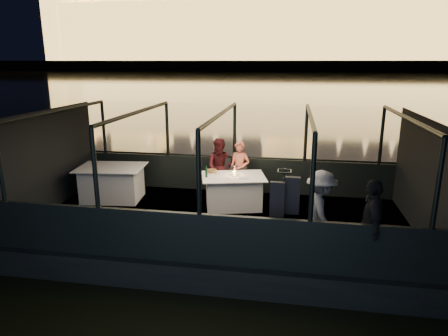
% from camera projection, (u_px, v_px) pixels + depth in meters
% --- Properties ---
extents(river_water, '(500.00, 500.00, 0.00)m').
position_uv_depth(river_water, '(288.00, 80.00, 85.00)').
color(river_water, black).
rests_on(river_water, ground).
extents(boat_hull, '(8.60, 4.40, 1.00)m').
position_uv_depth(boat_hull, '(221.00, 240.00, 8.88)').
color(boat_hull, black).
rests_on(boat_hull, river_water).
extents(boat_deck, '(8.00, 4.00, 0.04)m').
position_uv_depth(boat_deck, '(221.00, 220.00, 8.75)').
color(boat_deck, black).
rests_on(boat_deck, boat_hull).
extents(gunwale_port, '(8.00, 0.08, 0.90)m').
position_uv_depth(gunwale_port, '(234.00, 174.00, 10.53)').
color(gunwale_port, black).
rests_on(gunwale_port, boat_deck).
extents(gunwale_starboard, '(8.00, 0.08, 0.90)m').
position_uv_depth(gunwale_starboard, '(200.00, 239.00, 6.73)').
color(gunwale_starboard, black).
rests_on(gunwale_starboard, boat_deck).
extents(cabin_glass_port, '(8.00, 0.02, 1.40)m').
position_uv_depth(cabin_glass_port, '(235.00, 131.00, 10.23)').
color(cabin_glass_port, '#99B2B2').
rests_on(cabin_glass_port, gunwale_port).
extents(cabin_glass_starboard, '(8.00, 0.02, 1.40)m').
position_uv_depth(cabin_glass_starboard, '(199.00, 173.00, 6.43)').
color(cabin_glass_starboard, '#99B2B2').
rests_on(cabin_glass_starboard, gunwale_starboard).
extents(cabin_roof_glass, '(8.00, 4.00, 0.02)m').
position_uv_depth(cabin_roof_glass, '(221.00, 114.00, 8.15)').
color(cabin_roof_glass, '#99B2B2').
rests_on(cabin_roof_glass, boat_deck).
extents(end_wall_fore, '(0.02, 4.00, 2.30)m').
position_uv_depth(end_wall_fore, '(49.00, 161.00, 9.11)').
color(end_wall_fore, black).
rests_on(end_wall_fore, boat_deck).
extents(end_wall_aft, '(0.02, 4.00, 2.30)m').
position_uv_depth(end_wall_aft, '(422.00, 177.00, 7.79)').
color(end_wall_aft, black).
rests_on(end_wall_aft, boat_deck).
extents(canopy_ribs, '(8.00, 4.00, 2.30)m').
position_uv_depth(canopy_ribs, '(221.00, 168.00, 8.45)').
color(canopy_ribs, black).
rests_on(canopy_ribs, boat_deck).
extents(embankment, '(400.00, 140.00, 6.00)m').
position_uv_depth(embankment, '(292.00, 67.00, 208.45)').
color(embankment, '#423D33').
rests_on(embankment, ground).
extents(dining_table_central, '(1.66, 1.37, 0.77)m').
position_uv_depth(dining_table_central, '(233.00, 192.00, 9.36)').
color(dining_table_central, silver).
rests_on(dining_table_central, boat_deck).
extents(dining_table_aft, '(1.71, 1.32, 0.84)m').
position_uv_depth(dining_table_aft, '(112.00, 185.00, 9.89)').
color(dining_table_aft, white).
rests_on(dining_table_aft, boat_deck).
extents(chair_port_left, '(0.53, 0.53, 0.95)m').
position_uv_depth(chair_port_left, '(221.00, 180.00, 10.04)').
color(chair_port_left, black).
rests_on(chair_port_left, boat_deck).
extents(chair_port_right, '(0.43, 0.43, 0.83)m').
position_uv_depth(chair_port_right, '(238.00, 183.00, 9.76)').
color(chair_port_right, black).
rests_on(chair_port_right, boat_deck).
extents(coat_stand, '(0.53, 0.48, 1.59)m').
position_uv_depth(coat_stand, '(283.00, 207.00, 6.91)').
color(coat_stand, black).
rests_on(coat_stand, boat_deck).
extents(person_woman_coral, '(0.59, 0.46, 1.44)m').
position_uv_depth(person_woman_coral, '(240.00, 169.00, 9.94)').
color(person_woman_coral, '#CD634A').
rests_on(person_woman_coral, boat_deck).
extents(person_man_maroon, '(0.72, 0.56, 1.49)m').
position_uv_depth(person_man_maroon, '(220.00, 167.00, 10.08)').
color(person_man_maroon, '#3A1014').
rests_on(person_man_maroon, boat_deck).
extents(passenger_stripe, '(0.77, 1.09, 1.52)m').
position_uv_depth(passenger_stripe, '(321.00, 207.00, 7.05)').
color(passenger_stripe, white).
rests_on(passenger_stripe, boat_deck).
extents(passenger_dark, '(0.42, 0.93, 1.55)m').
position_uv_depth(passenger_dark, '(372.00, 221.00, 6.44)').
color(passenger_dark, black).
rests_on(passenger_dark, boat_deck).
extents(wine_bottle, '(0.07, 0.07, 0.27)m').
position_uv_depth(wine_bottle, '(206.00, 171.00, 9.14)').
color(wine_bottle, '#13351C').
rests_on(wine_bottle, dining_table_central).
extents(bread_basket, '(0.24, 0.24, 0.09)m').
position_uv_depth(bread_basket, '(212.00, 171.00, 9.50)').
color(bread_basket, olive).
rests_on(bread_basket, dining_table_central).
extents(amber_candle, '(0.06, 0.06, 0.08)m').
position_uv_depth(amber_candle, '(234.00, 173.00, 9.32)').
color(amber_candle, yellow).
rests_on(amber_candle, dining_table_central).
extents(plate_near, '(0.23, 0.23, 0.01)m').
position_uv_depth(plate_near, '(243.00, 178.00, 9.09)').
color(plate_near, silver).
rests_on(plate_near, dining_table_central).
extents(plate_far, '(0.30, 0.30, 0.02)m').
position_uv_depth(plate_far, '(210.00, 173.00, 9.48)').
color(plate_far, silver).
rests_on(plate_far, dining_table_central).
extents(wine_glass_white, '(0.07, 0.07, 0.17)m').
position_uv_depth(wine_glass_white, '(207.00, 173.00, 9.17)').
color(wine_glass_white, white).
rests_on(wine_glass_white, dining_table_central).
extents(wine_glass_red, '(0.09, 0.09, 0.21)m').
position_uv_depth(wine_glass_red, '(235.00, 171.00, 9.35)').
color(wine_glass_red, silver).
rests_on(wine_glass_red, dining_table_central).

